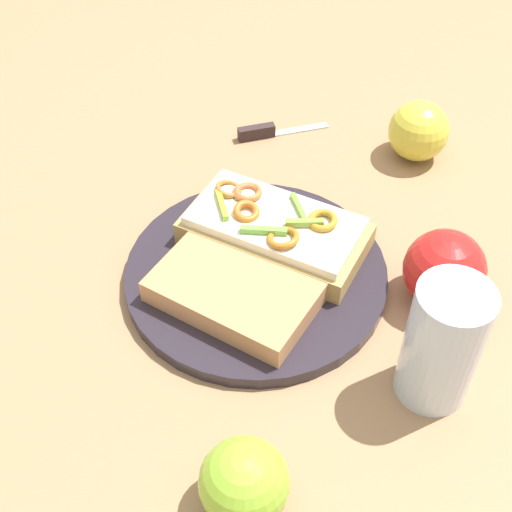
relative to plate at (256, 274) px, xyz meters
name	(u,v)px	position (x,y,z in m)	size (l,w,h in m)	color
ground_plane	(256,279)	(0.00, 0.00, -0.01)	(2.00, 2.00, 0.00)	#95714E
plate	(256,274)	(0.00, 0.00, 0.00)	(0.27, 0.27, 0.02)	#28222C
sandwich	(274,230)	(0.03, -0.03, 0.03)	(0.20, 0.21, 0.05)	tan
bread_slice_side	(236,289)	(-0.03, 0.03, 0.02)	(0.16, 0.10, 0.03)	tan
apple_1	(419,131)	(0.16, -0.24, 0.03)	(0.07, 0.07, 0.07)	gold
apple_2	(244,483)	(-0.24, 0.06, 0.03)	(0.07, 0.07, 0.07)	#8ABE31
apple_3	(444,270)	(-0.06, -0.18, 0.03)	(0.08, 0.08, 0.08)	red
drinking_glass	(442,344)	(-0.16, -0.13, 0.06)	(0.07, 0.07, 0.13)	silver
knife	(268,131)	(0.24, -0.07, 0.00)	(0.02, 0.12, 0.02)	silver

